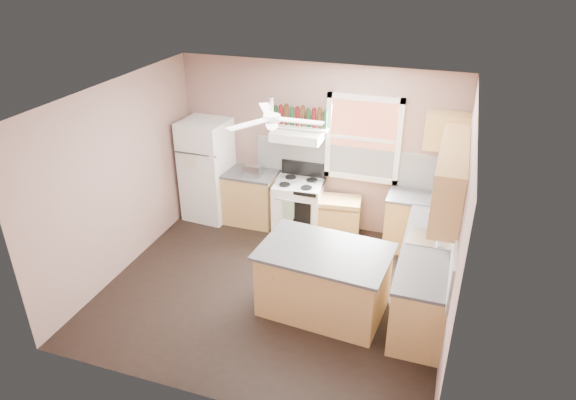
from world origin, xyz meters
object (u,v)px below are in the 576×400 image
(toaster, at_px, (253,171))
(stove, at_px, (298,207))
(refrigerator, at_px, (207,170))
(cart, at_px, (338,218))
(island, at_px, (324,282))

(toaster, relative_size, stove, 0.33)
(refrigerator, relative_size, cart, 2.57)
(refrigerator, height_order, stove, refrigerator)
(refrigerator, xyz_separation_m, cart, (2.28, 0.01, -0.52))
(refrigerator, relative_size, island, 1.14)
(refrigerator, bearing_deg, toaster, 0.52)
(toaster, distance_m, cart, 1.57)
(toaster, bearing_deg, island, -45.86)
(toaster, xyz_separation_m, cart, (1.43, 0.06, -0.66))
(stove, relative_size, cart, 1.28)
(refrigerator, relative_size, toaster, 6.14)
(cart, bearing_deg, refrigerator, 172.60)
(stove, height_order, island, same)
(toaster, height_order, cart, toaster)
(cart, bearing_deg, island, -89.80)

